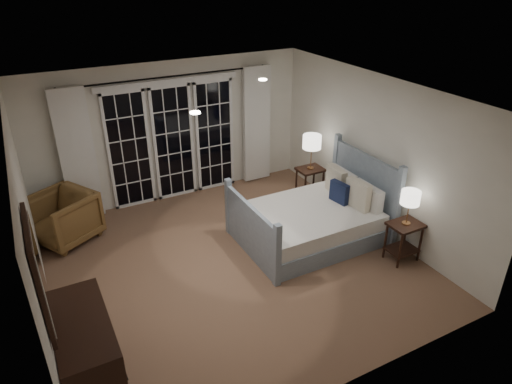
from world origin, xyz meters
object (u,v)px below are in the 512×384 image
bed (313,220)px  lamp_left (410,198)px  nightstand_left (404,236)px  lamp_right (312,142)px  nightstand_right (310,179)px  dresser (88,355)px  armchair (63,218)px

bed → lamp_left: (0.83, -1.11, 0.71)m
nightstand_left → lamp_left: lamp_left is taller
nightstand_left → lamp_right: 2.38m
nightstand_right → dresser: bearing=-150.3°
lamp_left → dresser: size_ratio=0.42×
bed → dresser: size_ratio=1.70×
bed → armchair: size_ratio=2.42×
bed → dresser: (-3.65, -1.33, 0.13)m
lamp_left → lamp_right: size_ratio=0.82×
nightstand_right → dresser: (-4.36, -2.48, 0.05)m
nightstand_right → lamp_right: 0.72m
nightstand_left → nightstand_right: (-0.12, 2.27, -0.00)m
nightstand_right → armchair: bearing=171.7°
nightstand_right → dresser: dresser is taller
nightstand_left → dresser: bearing=-177.2°
armchair → dresser: bearing=-32.8°
armchair → dresser: dresser is taller
nightstand_left → dresser: (-4.48, -0.22, 0.05)m
lamp_left → armchair: 5.24m
lamp_left → nightstand_right: bearing=93.1°
lamp_right → lamp_left: bearing=-86.9°
nightstand_right → armchair: 4.25m
nightstand_left → armchair: (-4.33, 2.88, 0.00)m
bed → lamp_right: bed is taller
nightstand_left → lamp_left: (-0.00, 0.00, 0.63)m
nightstand_left → lamp_left: bearing=153.4°
bed → lamp_left: size_ratio=4.09×
nightstand_right → armchair: size_ratio=0.68×
nightstand_right → dresser: size_ratio=0.48×
nightstand_left → dresser: dresser is taller
lamp_left → lamp_right: 2.27m
nightstand_left → armchair: size_ratio=0.69×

